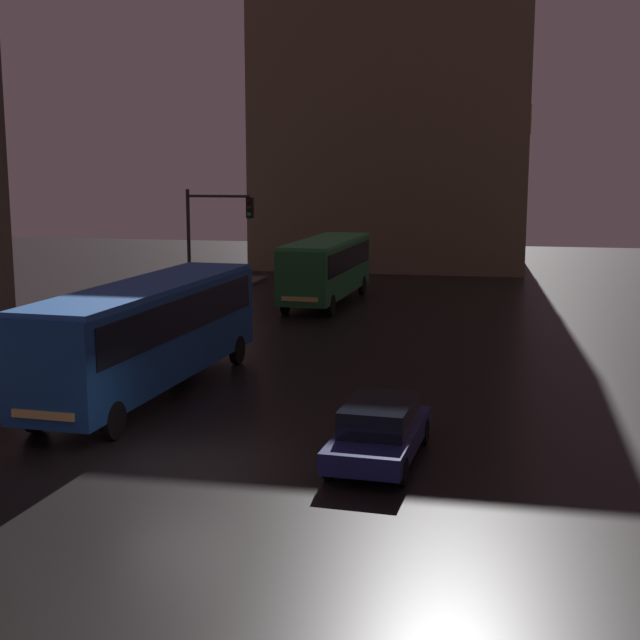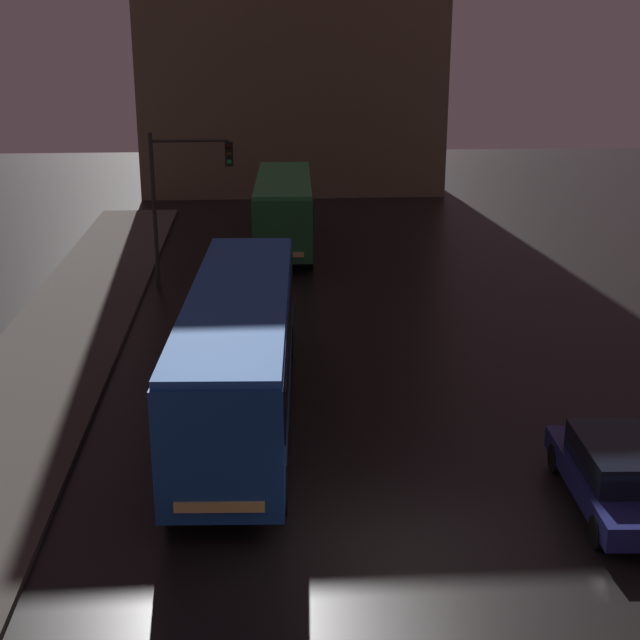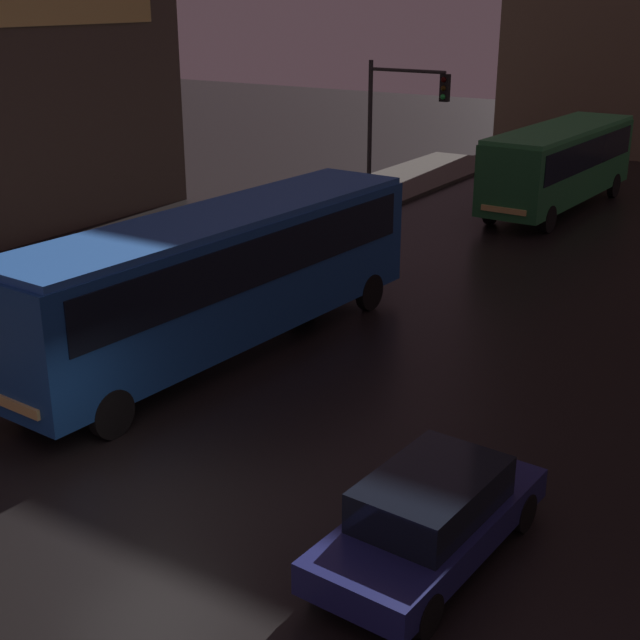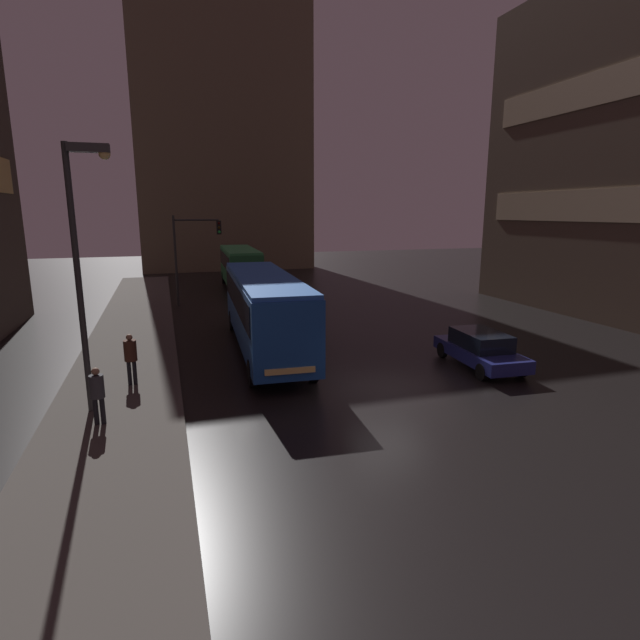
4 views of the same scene
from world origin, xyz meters
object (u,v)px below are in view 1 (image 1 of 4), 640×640
bus_near (150,326)px  traffic_light_main (211,233)px  bus_far (326,264)px  car_taxi (379,430)px

bus_near → traffic_light_main: bearing=-76.6°
bus_near → bus_far: 18.86m
traffic_light_main → bus_far: bearing=56.7°
traffic_light_main → bus_near: bearing=-79.8°
bus_far → bus_near: bearing=87.3°
car_taxi → traffic_light_main: size_ratio=0.78×
bus_far → car_taxi: bus_far is taller
car_taxi → bus_near: bearing=-28.5°
bus_near → bus_far: bearing=-92.0°
bus_near → car_taxi: bus_near is taller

